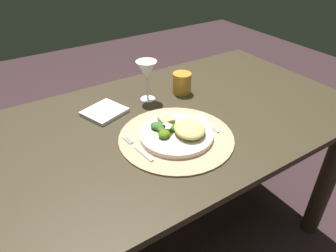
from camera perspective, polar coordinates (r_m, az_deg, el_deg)
name	(u,v)px	position (r m, az deg, el deg)	size (l,w,h in m)	color
ground_plane	(167,243)	(1.62, -0.27, -20.75)	(6.00, 6.00, 0.00)	#352325
dining_table	(166,152)	(1.20, -0.34, -4.74)	(1.48, 0.80, 0.72)	#362D1D
placemat	(176,137)	(1.02, 1.53, -2.09)	(0.38, 0.38, 0.01)	tan
dinner_plate	(176,134)	(1.02, 1.54, -1.56)	(0.24, 0.24, 0.02)	silver
pasta_serving	(189,129)	(1.00, 3.99, -0.50)	(0.12, 0.10, 0.03)	#D6C46D
salad_greens	(162,129)	(1.01, -1.05, -0.49)	(0.10, 0.11, 0.03)	#346928
bread_piece	(166,120)	(1.05, -0.30, 1.08)	(0.04, 0.05, 0.02)	tan
fork	(139,149)	(0.96, -5.39, -4.33)	(0.03, 0.16, 0.00)	silver
spoon	(205,120)	(1.11, 6.81, 1.08)	(0.03, 0.13, 0.01)	silver
napkin	(104,112)	(1.18, -11.67, 2.60)	(0.14, 0.13, 0.01)	white
wine_glass	(147,71)	(1.20, -3.97, 10.09)	(0.08, 0.08, 0.16)	silver
amber_tumbler	(182,83)	(1.29, 2.58, 7.93)	(0.08, 0.08, 0.09)	gold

